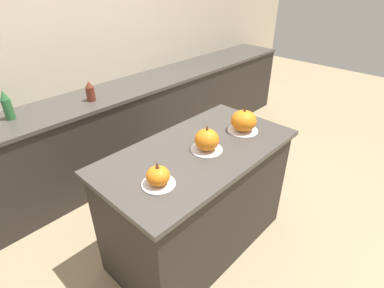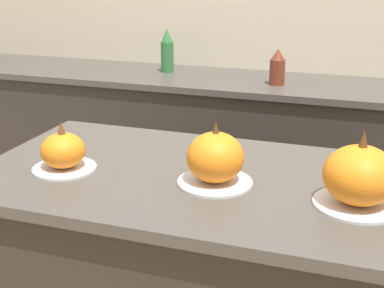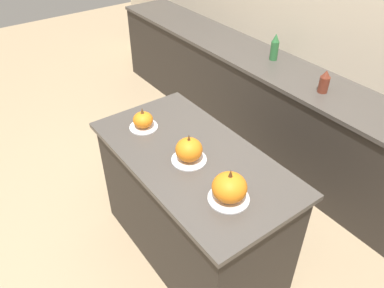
# 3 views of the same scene
# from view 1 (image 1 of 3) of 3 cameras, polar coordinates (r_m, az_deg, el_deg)

# --- Properties ---
(ground_plane) EXTENTS (12.00, 12.00, 0.00)m
(ground_plane) POSITION_cam_1_polar(r_m,az_deg,el_deg) (2.70, 1.05, -18.06)
(ground_plane) COLOR tan
(wall_back) EXTENTS (8.00, 0.06, 2.50)m
(wall_back) POSITION_cam_1_polar(r_m,az_deg,el_deg) (3.31, -22.41, 14.80)
(wall_back) COLOR beige
(wall_back) RESTS_ON ground_plane
(kitchen_island) EXTENTS (1.47, 0.77, 0.93)m
(kitchen_island) POSITION_cam_1_polar(r_m,az_deg,el_deg) (2.37, 1.16, -10.57)
(kitchen_island) COLOR #2D2823
(kitchen_island) RESTS_ON ground_plane
(back_counter) EXTENTS (6.00, 0.60, 0.93)m
(back_counter) POSITION_cam_1_polar(r_m,az_deg,el_deg) (3.31, -17.21, 0.98)
(back_counter) COLOR #2D2823
(back_counter) RESTS_ON ground_plane
(pumpkin_cake_left) EXTENTS (0.20, 0.20, 0.16)m
(pumpkin_cake_left) POSITION_cam_1_polar(r_m,az_deg,el_deg) (1.75, -6.48, -6.21)
(pumpkin_cake_left) COLOR silver
(pumpkin_cake_left) RESTS_ON kitchen_island
(pumpkin_cake_center) EXTENTS (0.22, 0.22, 0.20)m
(pumpkin_cake_center) POSITION_cam_1_polar(r_m,az_deg,el_deg) (2.05, 2.83, 0.67)
(pumpkin_cake_center) COLOR silver
(pumpkin_cake_center) RESTS_ON kitchen_island
(pumpkin_cake_right) EXTENTS (0.24, 0.24, 0.21)m
(pumpkin_cake_right) POSITION_cam_1_polar(r_m,az_deg,el_deg) (2.32, 9.81, 4.28)
(pumpkin_cake_right) COLOR silver
(pumpkin_cake_right) RESTS_ON kitchen_island
(bottle_tall) EXTENTS (0.08, 0.08, 0.25)m
(bottle_tall) POSITION_cam_1_polar(r_m,az_deg,el_deg) (2.91, -31.78, 6.25)
(bottle_tall) COLOR #2D6B38
(bottle_tall) RESTS_ON back_counter
(bottle_short) EXTENTS (0.08, 0.08, 0.19)m
(bottle_short) POSITION_cam_1_polar(r_m,az_deg,el_deg) (3.02, -18.83, 9.47)
(bottle_short) COLOR maroon
(bottle_short) RESTS_ON back_counter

